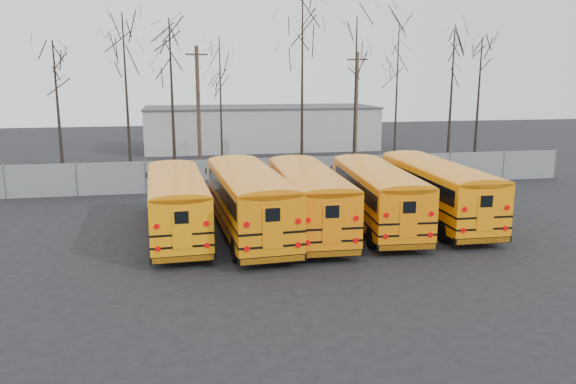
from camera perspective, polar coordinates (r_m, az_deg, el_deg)
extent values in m
plane|color=black|center=(24.48, 3.35, -5.13)|extent=(120.00, 120.00, 0.00)
cube|color=gray|center=(35.70, -1.35, 1.93)|extent=(40.00, 0.04, 2.00)
cube|color=#B5B4B0|center=(55.48, -2.76, 6.50)|extent=(22.00, 8.00, 4.00)
cylinder|color=black|center=(22.54, -13.51, -5.70)|extent=(0.31, 0.95, 0.94)
cylinder|color=black|center=(22.62, -8.09, -5.42)|extent=(0.31, 0.95, 0.94)
cylinder|color=black|center=(30.19, -13.58, -1.26)|extent=(0.31, 0.95, 0.94)
cylinder|color=black|center=(30.25, -9.55, -1.06)|extent=(0.31, 0.95, 0.94)
cube|color=#FF9609|center=(25.23, -11.25, -1.12)|extent=(2.75, 8.86, 2.21)
cube|color=#FF9609|center=(30.43, -11.62, -0.16)|extent=(2.19, 1.70, 0.94)
cube|color=black|center=(24.94, -11.27, -0.11)|extent=(2.75, 7.92, 0.66)
cube|color=black|center=(26.16, -11.26, -2.20)|extent=(2.86, 10.48, 0.08)
cube|color=black|center=(26.06, -11.30, -1.19)|extent=(2.86, 10.48, 0.08)
cube|color=black|center=(21.41, -10.62, -6.64)|extent=(2.42, 0.32, 0.26)
cube|color=black|center=(31.27, -11.64, -0.81)|extent=(2.27, 0.29, 0.24)
cube|color=#FF9609|center=(20.98, -10.72, -3.80)|extent=(0.71, 0.07, 1.46)
cylinder|color=#B20505|center=(21.14, -13.08, -5.65)|extent=(0.21, 0.05, 0.21)
cylinder|color=#B20505|center=(21.21, -8.23, -5.40)|extent=(0.21, 0.05, 0.21)
cylinder|color=#B20505|center=(20.90, -13.19, -3.43)|extent=(0.21, 0.05, 0.21)
cylinder|color=#B20505|center=(20.98, -8.30, -3.18)|extent=(0.21, 0.05, 0.21)
cylinder|color=black|center=(21.90, -5.30, -5.84)|extent=(0.34, 1.02, 1.01)
cylinder|color=black|center=(22.34, 0.51, -5.43)|extent=(0.34, 1.02, 1.01)
cylinder|color=black|center=(30.01, -7.86, -1.05)|extent=(0.34, 1.02, 1.01)
cylinder|color=black|center=(30.34, -3.58, -0.82)|extent=(0.34, 1.02, 1.01)
cube|color=orange|center=(24.89, -3.95, -0.83)|extent=(3.08, 9.51, 2.37)
cube|color=orange|center=(30.39, -5.83, 0.14)|extent=(2.37, 1.85, 1.01)
cube|color=black|center=(24.59, -3.89, 0.27)|extent=(3.06, 8.51, 0.71)
cube|color=black|center=(25.88, -4.28, -2.01)|extent=(3.21, 11.25, 0.09)
cube|color=black|center=(25.77, -4.29, -0.92)|extent=(3.21, 11.25, 0.09)
cube|color=black|center=(20.89, -1.61, -6.82)|extent=(2.59, 0.38, 0.28)
cube|color=black|center=(31.29, -6.03, -0.57)|extent=(2.43, 0.35, 0.26)
cube|color=orange|center=(20.43, -1.56, -3.70)|extent=(0.76, 0.09, 1.56)
cylinder|color=#B20505|center=(20.44, -4.18, -5.78)|extent=(0.22, 0.05, 0.22)
cylinder|color=#B20505|center=(20.84, 1.04, -5.40)|extent=(0.22, 0.05, 0.22)
cylinder|color=#B20505|center=(20.19, -4.21, -3.32)|extent=(0.22, 0.05, 0.22)
cylinder|color=#B20505|center=(20.59, 1.05, -2.99)|extent=(0.22, 0.05, 0.22)
cylinder|color=black|center=(22.61, 0.90, -5.26)|extent=(0.30, 0.99, 0.98)
cylinder|color=black|center=(23.08, 6.33, -4.97)|extent=(0.30, 0.99, 0.98)
cylinder|color=black|center=(30.47, -1.77, -0.77)|extent=(0.30, 0.99, 0.98)
cylinder|color=black|center=(30.82, 2.31, -0.63)|extent=(0.30, 0.99, 0.98)
cube|color=orange|center=(25.54, 2.12, -0.60)|extent=(2.73, 9.17, 2.30)
cube|color=orange|center=(30.85, 0.18, 0.32)|extent=(2.25, 1.73, 0.98)
cube|color=black|center=(25.24, 2.21, 0.44)|extent=(2.74, 8.19, 0.68)
cube|color=black|center=(26.49, 1.76, -1.72)|extent=(2.81, 10.85, 0.09)
cube|color=black|center=(26.38, 1.77, -0.69)|extent=(2.81, 10.85, 0.09)
cube|color=black|center=(21.65, 4.38, -6.21)|extent=(2.51, 0.29, 0.27)
cube|color=black|center=(31.72, -0.05, -0.35)|extent=(2.35, 0.27, 0.25)
cube|color=orange|center=(21.22, 4.50, -3.28)|extent=(0.73, 0.06, 1.52)
cylinder|color=#B20505|center=(21.21, 2.03, -5.19)|extent=(0.22, 0.05, 0.22)
cylinder|color=#B20505|center=(21.63, 6.88, -4.92)|extent=(0.22, 0.05, 0.22)
cylinder|color=#B20505|center=(20.97, 2.04, -2.88)|extent=(0.22, 0.05, 0.22)
cylinder|color=#B20505|center=(21.39, 6.94, -2.67)|extent=(0.22, 0.05, 0.22)
cylinder|color=black|center=(23.73, 8.52, -4.59)|extent=(0.34, 0.98, 0.96)
cylinder|color=black|center=(24.38, 13.46, -4.34)|extent=(0.34, 0.98, 0.96)
cylinder|color=black|center=(31.33, 4.66, -0.47)|extent=(0.34, 0.98, 0.96)
cylinder|color=black|center=(31.83, 8.49, -0.37)|extent=(0.34, 0.98, 0.96)
cube|color=orange|center=(26.65, 9.09, -0.29)|extent=(3.03, 9.07, 2.26)
cube|color=orange|center=(31.79, 6.47, 0.55)|extent=(2.27, 1.78, 0.96)
cube|color=black|center=(26.37, 9.23, 0.70)|extent=(3.00, 8.12, 0.67)
cube|color=black|center=(27.57, 8.58, -1.35)|extent=(3.17, 10.72, 0.09)
cube|color=black|center=(27.47, 8.61, -0.37)|extent=(3.17, 10.72, 0.09)
cube|color=black|center=(22.91, 11.96, -5.44)|extent=(2.47, 0.38, 0.27)
cube|color=black|center=(32.62, 6.14, -0.10)|extent=(2.31, 0.35, 0.25)
cube|color=orange|center=(22.51, 12.17, -2.71)|extent=(0.72, 0.09, 1.49)
cylinder|color=#B20505|center=(22.40, 9.89, -4.48)|extent=(0.21, 0.05, 0.21)
cylinder|color=#B20505|center=(22.98, 14.27, -4.25)|extent=(0.21, 0.05, 0.21)
cylinder|color=#B20505|center=(22.17, 9.97, -2.33)|extent=(0.21, 0.05, 0.21)
cylinder|color=#B20505|center=(22.76, 14.38, -2.16)|extent=(0.21, 0.05, 0.21)
cylinder|color=black|center=(25.16, 15.53, -3.92)|extent=(0.29, 0.99, 0.98)
cylinder|color=black|center=(26.17, 19.93, -3.60)|extent=(0.29, 0.99, 0.98)
cylinder|color=black|center=(32.57, 9.39, -0.10)|extent=(0.29, 0.99, 0.98)
cylinder|color=black|center=(33.36, 12.99, 0.03)|extent=(0.29, 0.99, 0.98)
cube|color=orange|center=(28.17, 14.96, 0.18)|extent=(2.62, 9.17, 2.31)
cube|color=orange|center=(33.17, 11.04, 0.92)|extent=(2.24, 1.71, 0.98)
cube|color=black|center=(27.90, 15.18, 1.14)|extent=(2.64, 8.19, 0.69)
cube|color=black|center=(29.05, 14.20, -0.86)|extent=(2.68, 10.86, 0.09)
cube|color=black|center=(28.95, 14.25, 0.08)|extent=(2.68, 10.86, 0.09)
cube|color=black|center=(24.59, 19.13, -4.63)|extent=(2.52, 0.26, 0.27)
cube|color=black|center=(33.99, 10.53, 0.27)|extent=(2.36, 0.24, 0.26)
cube|color=orange|center=(24.20, 19.44, -2.03)|extent=(0.74, 0.05, 1.52)
cylinder|color=#B20505|center=(23.92, 17.38, -3.75)|extent=(0.22, 0.04, 0.22)
cylinder|color=#B20505|center=(24.82, 21.22, -3.46)|extent=(0.22, 0.04, 0.22)
cylinder|color=#B20505|center=(23.71, 17.51, -1.69)|extent=(0.22, 0.04, 0.22)
cylinder|color=#B20505|center=(24.61, 21.38, -1.47)|extent=(0.22, 0.04, 0.22)
cylinder|color=#473228|center=(41.76, -9.08, 8.18)|extent=(0.29, 0.29, 9.17)
cube|color=#473228|center=(41.71, -9.26, 13.63)|extent=(1.60, 0.56, 0.12)
cylinder|color=#4D3D2C|center=(44.59, 6.93, 8.27)|extent=(0.28, 0.28, 8.87)
cube|color=#4D3D2C|center=(44.52, 7.06, 13.21)|extent=(1.49, 0.76, 0.12)
cone|color=black|center=(39.69, -22.30, 7.36)|extent=(0.26, 0.26, 9.29)
cone|color=black|center=(38.47, -16.05, 8.94)|extent=(0.26, 0.26, 11.00)
cone|color=black|center=(38.84, -11.68, 9.00)|extent=(0.26, 0.26, 10.76)
cone|color=black|center=(39.01, -6.83, 8.35)|extent=(0.26, 0.26, 9.66)
cone|color=black|center=(37.33, 1.44, 10.14)|extent=(0.26, 0.26, 12.07)
cone|color=black|center=(42.03, 6.85, 9.68)|extent=(0.26, 0.26, 11.25)
cone|color=black|center=(42.37, 10.94, 9.13)|extent=(0.26, 0.26, 10.60)
cone|color=black|center=(43.90, 16.21, 8.89)|extent=(0.26, 0.26, 10.48)
cone|color=black|center=(46.08, 18.73, 8.46)|extent=(0.26, 0.26, 9.85)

